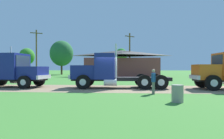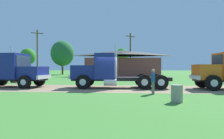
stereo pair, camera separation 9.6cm
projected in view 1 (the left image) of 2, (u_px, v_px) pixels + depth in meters
name	position (u px, v px, depth m)	size (l,w,h in m)	color
ground_plane	(113.00, 88.00, 16.15)	(200.00, 200.00, 0.00)	#407E31
dirt_track	(113.00, 88.00, 16.15)	(120.00, 5.77, 0.01)	#8E775A
truck_foreground_white	(106.00, 72.00, 16.62)	(8.26, 2.98, 3.57)	black
truck_near_left	(16.00, 72.00, 17.31)	(7.29, 3.12, 3.65)	black
visitor_standing_near	(153.00, 80.00, 12.80)	(0.32, 0.67, 1.60)	#264C8C
steel_barrel	(177.00, 94.00, 9.74)	(0.56, 0.56, 0.85)	gray
shed_building	(121.00, 64.00, 37.72)	(14.24, 8.01, 4.95)	brown
utility_pole_near	(36.00, 52.00, 37.21)	(2.00, 1.18, 8.72)	brown
utility_pole_far	(130.00, 54.00, 37.26)	(1.78, 1.52, 8.10)	brown
tree_left	(27.00, 57.00, 51.50)	(3.88, 3.88, 6.68)	#513823
tree_mid	(62.00, 53.00, 47.46)	(5.49, 5.49, 8.09)	#513823
tree_right	(121.00, 55.00, 52.95)	(3.26, 3.26, 6.77)	#513823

